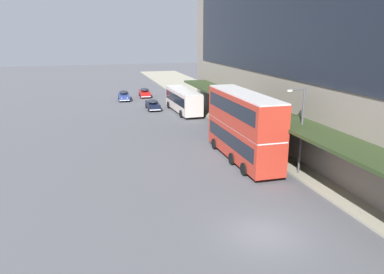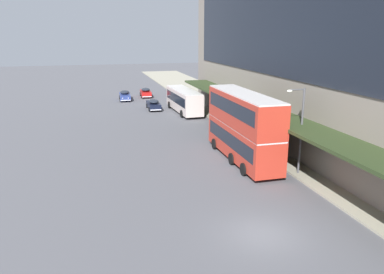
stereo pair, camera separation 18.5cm
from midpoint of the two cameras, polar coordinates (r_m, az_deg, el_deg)
The scene contains 7 objects.
ground at distance 21.45m, azimuth 10.98°, elevation -14.37°, with size 240.00×240.00×0.00m, color #54545A.
transit_bus_kerbside_front at distance 31.80m, azimuth 7.93°, elevation 1.86°, with size 2.78×11.01×5.84m.
transit_bus_kerbside_rear at distance 51.70m, azimuth -1.15°, elevation 5.77°, with size 2.93×10.26×3.18m.
sedan_oncoming_rear at distance 54.13m, azimuth -5.78°, elevation 4.97°, with size 1.86×4.69×1.50m.
sedan_lead_near at distance 62.45m, azimuth -10.11°, elevation 6.25°, with size 1.97×4.61×1.58m.
sedan_trailing_mid at distance 65.24m, azimuth -6.99°, elevation 6.77°, with size 1.98×4.56×1.58m.
street_lamp at distance 29.07m, azimuth 16.26°, elevation 1.82°, with size 1.50×0.28×6.60m.
Camera 2 is at (-8.56, -16.55, 10.59)m, focal length 35.00 mm.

